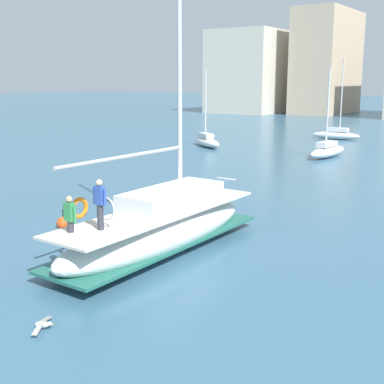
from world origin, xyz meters
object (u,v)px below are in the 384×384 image
Objects in this scene: seagull at (43,324)px; moored_catamaran at (207,141)px; moored_cutter_right at (336,134)px; main_sailboat at (161,226)px; moored_sloop_near at (328,150)px; mooring_buoy at (63,223)px.

moored_catamaran is at bearing 116.36° from seagull.
moored_cutter_right is 45.80m from seagull.
main_sailboat is 25.83m from moored_sloop_near.
seagull is (1.30, -6.43, -0.77)m from main_sailboat.
moored_catamaran is (-11.49, 0.24, -0.02)m from moored_sloop_near.
main_sailboat reaches higher than moored_cutter_right.
moored_sloop_near is 32.37m from seagull.
moored_sloop_near is 7.77× the size of mooring_buoy.
main_sailboat is 1.99× the size of moored_sloop_near.
moored_catamaran is 36.04m from seagull.
moored_catamaran is 7.15× the size of seagull.
seagull is (4.51, -32.05, -0.41)m from moored_sloop_near.
moored_cutter_right reaches higher than moored_sloop_near.
seagull is at bearing -81.99° from moored_sloop_near.
mooring_buoy is at bearing -69.76° from moored_catamaran.
mooring_buoy is (-6.49, 6.51, 0.03)m from seagull.
moored_cutter_right is at bearing 100.31° from main_sailboat.
seagull is 9.20m from mooring_buoy.
mooring_buoy is at bearing 134.91° from seagull.
moored_cutter_right is 38.57m from mooring_buoy.
moored_sloop_near is 13.53m from moored_cutter_right.
moored_cutter_right is at bearing 92.72° from mooring_buoy.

